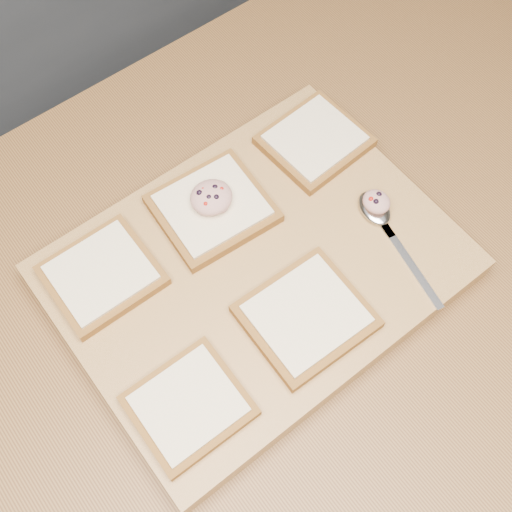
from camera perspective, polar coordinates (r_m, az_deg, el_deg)
The scene contains 11 objects.
ground at distance 1.65m, azimuth 1.95°, elevation -14.64°, with size 4.00×4.00×0.00m, color #515459.
island_counter at distance 1.21m, azimuth 2.61°, elevation -10.03°, with size 2.00×0.80×0.90m.
cutting_board at distance 0.77m, azimuth 0.00°, elevation -1.26°, with size 0.45×0.34×0.04m, color #B2864C.
bread_far_left at distance 0.76m, azimuth -13.54°, elevation -1.64°, with size 0.12×0.11×0.02m.
bread_far_center at distance 0.78m, azimuth -3.88°, elevation 4.29°, with size 0.14×0.13×0.02m.
bread_far_right at distance 0.84m, azimuth 5.23°, elevation 10.17°, with size 0.12×0.12×0.02m.
bread_near_left at distance 0.69m, azimuth -6.00°, elevation -13.07°, with size 0.11×0.10×0.02m.
bread_near_center at distance 0.72m, azimuth 4.48°, elevation -5.34°, with size 0.13×0.12×0.02m.
tuna_salad_dollop at distance 0.76m, azimuth -4.00°, elevation 5.25°, with size 0.05×0.05×0.02m.
spoon at distance 0.79m, azimuth 10.94°, elevation 3.48°, with size 0.06×0.17×0.01m.
spoon_salad at distance 0.78m, azimuth 10.65°, elevation 4.78°, with size 0.03×0.04×0.02m.
Camera 1 is at (-0.26, -0.24, 1.61)m, focal length 45.00 mm.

